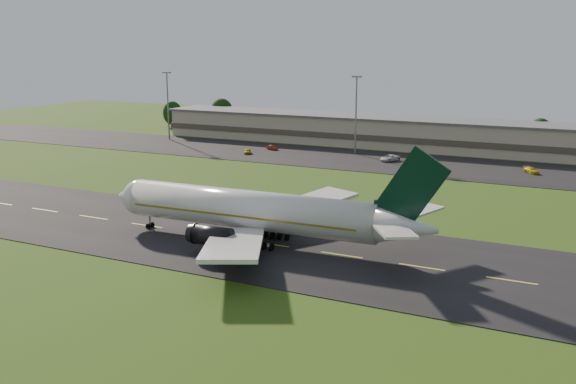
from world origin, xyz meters
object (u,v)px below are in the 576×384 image
at_px(light_mast_centre, 356,105).
at_px(service_vehicle_a, 247,151).
at_px(service_vehicle_c, 390,158).
at_px(terminal, 380,132).
at_px(light_mast_west, 168,97).
at_px(service_vehicle_b, 272,148).
at_px(airliner, 255,211).
at_px(service_vehicle_d, 532,170).

xyz_separation_m(light_mast_centre, service_vehicle_a, (-25.35, -12.67, -11.99)).
bearing_deg(service_vehicle_c, terminal, 137.00).
xyz_separation_m(terminal, service_vehicle_c, (10.25, -22.92, -3.14)).
relative_size(light_mast_west, service_vehicle_a, 5.37).
distance_m(light_mast_centre, service_vehicle_c, 17.95).
bearing_deg(terminal, service_vehicle_a, -132.84).
height_order(light_mast_centre, service_vehicle_b, light_mast_centre).
bearing_deg(terminal, light_mast_centre, -94.95).
bearing_deg(light_mast_west, service_vehicle_c, -5.37).
bearing_deg(airliner, light_mast_centre, 98.08).
bearing_deg(service_vehicle_a, light_mast_west, 136.59).
xyz_separation_m(service_vehicle_c, service_vehicle_d, (33.04, -0.98, -0.12)).
distance_m(airliner, service_vehicle_c, 73.39).
distance_m(airliner, service_vehicle_d, 78.39).
bearing_deg(service_vehicle_c, light_mast_centre, 172.88).
bearing_deg(service_vehicle_a, terminal, 23.83).
relative_size(terminal, light_mast_centre, 7.13).
bearing_deg(light_mast_centre, service_vehicle_b, -170.22).
distance_m(terminal, service_vehicle_d, 49.55).
xyz_separation_m(airliner, terminal, (-13.15, 96.15, -0.67)).
height_order(service_vehicle_a, service_vehicle_b, service_vehicle_a).
bearing_deg(light_mast_west, terminal, 14.76).
xyz_separation_m(service_vehicle_b, service_vehicle_d, (67.30, -3.81, 0.05)).
bearing_deg(service_vehicle_c, service_vehicle_b, -161.82).
xyz_separation_m(light_mast_west, service_vehicle_b, (37.39, -3.90, -12.05)).
xyz_separation_m(light_mast_west, service_vehicle_d, (104.69, -7.71, -12.01)).
height_order(terminal, service_vehicle_a, terminal).
relative_size(airliner, light_mast_centre, 2.52).
xyz_separation_m(terminal, service_vehicle_d, (43.29, -23.89, -3.26)).
relative_size(airliner, terminal, 0.35).
height_order(light_mast_centre, service_vehicle_c, light_mast_centre).
distance_m(light_mast_west, service_vehicle_b, 39.48).
bearing_deg(light_mast_west, service_vehicle_b, -5.95).
xyz_separation_m(light_mast_west, light_mast_centre, (60.00, 0.00, 0.00)).
height_order(service_vehicle_b, service_vehicle_c, service_vehicle_c).
relative_size(service_vehicle_a, service_vehicle_b, 1.07).
distance_m(light_mast_centre, service_vehicle_d, 46.91).
xyz_separation_m(airliner, light_mast_centre, (-14.55, 79.97, 8.08)).
bearing_deg(light_mast_centre, service_vehicle_a, -153.45).
bearing_deg(light_mast_west, airliner, -47.01).
bearing_deg(service_vehicle_b, service_vehicle_d, -77.49).
bearing_deg(service_vehicle_b, service_vehicle_a, 178.37).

